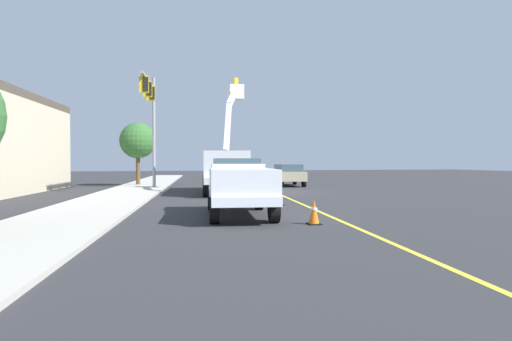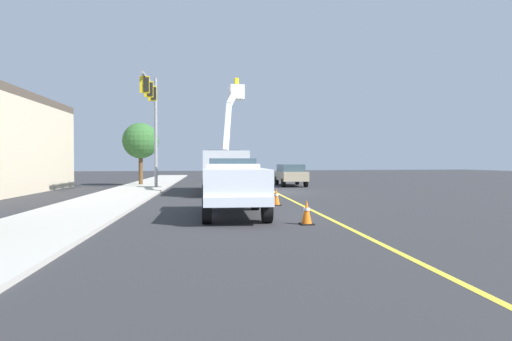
{
  "view_description": "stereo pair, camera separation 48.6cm",
  "coord_description": "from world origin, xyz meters",
  "px_view_note": "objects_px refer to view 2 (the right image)",
  "views": [
    {
      "loc": [
        -26.19,
        7.3,
        1.96
      ],
      "look_at": [
        -1.64,
        1.55,
        1.4
      ],
      "focal_mm": 30.24,
      "sensor_mm": 36.0,
      "label": 1
    },
    {
      "loc": [
        -26.3,
        6.82,
        1.96
      ],
      "look_at": [
        -1.64,
        1.55,
        1.4
      ],
      "focal_mm": 30.24,
      "sensor_mm": 36.0,
      "label": 2
    }
  ],
  "objects_px": {
    "service_pickup_truck": "(234,185)",
    "traffic_signal_mast": "(152,108)",
    "traffic_cone_mid_rear": "(263,187)",
    "traffic_cone_trailing": "(249,183)",
    "utility_bucket_truck": "(225,167)",
    "traffic_cone_leading": "(307,212)",
    "traffic_cone_mid_front": "(276,197)",
    "passing_minivan": "(291,173)"
  },
  "relations": [
    {
      "from": "service_pickup_truck",
      "to": "traffic_cone_mid_front",
      "type": "height_order",
      "value": "service_pickup_truck"
    },
    {
      "from": "utility_bucket_truck",
      "to": "passing_minivan",
      "type": "xyz_separation_m",
      "value": [
        6.16,
        -6.09,
        -0.64
      ]
    },
    {
      "from": "passing_minivan",
      "to": "traffic_signal_mast",
      "type": "distance_m",
      "value": 11.81
    },
    {
      "from": "traffic_cone_mid_rear",
      "to": "traffic_cone_trailing",
      "type": "distance_m",
      "value": 5.8
    },
    {
      "from": "utility_bucket_truck",
      "to": "traffic_cone_mid_rear",
      "type": "distance_m",
      "value": 3.19
    },
    {
      "from": "utility_bucket_truck",
      "to": "traffic_cone_leading",
      "type": "bearing_deg",
      "value": -177.41
    },
    {
      "from": "utility_bucket_truck",
      "to": "traffic_cone_leading",
      "type": "relative_size",
      "value": 10.93
    },
    {
      "from": "utility_bucket_truck",
      "to": "traffic_cone_trailing",
      "type": "bearing_deg",
      "value": -32.46
    },
    {
      "from": "passing_minivan",
      "to": "traffic_cone_leading",
      "type": "height_order",
      "value": "passing_minivan"
    },
    {
      "from": "passing_minivan",
      "to": "traffic_signal_mast",
      "type": "height_order",
      "value": "traffic_signal_mast"
    },
    {
      "from": "traffic_cone_leading",
      "to": "traffic_cone_mid_front",
      "type": "relative_size",
      "value": 1.03
    },
    {
      "from": "utility_bucket_truck",
      "to": "service_pickup_truck",
      "type": "height_order",
      "value": "utility_bucket_truck"
    },
    {
      "from": "traffic_cone_mid_front",
      "to": "traffic_signal_mast",
      "type": "relative_size",
      "value": 0.1
    },
    {
      "from": "passing_minivan",
      "to": "traffic_cone_trailing",
      "type": "distance_m",
      "value": 4.66
    },
    {
      "from": "traffic_cone_mid_rear",
      "to": "utility_bucket_truck",
      "type": "bearing_deg",
      "value": 41.17
    },
    {
      "from": "traffic_cone_trailing",
      "to": "traffic_signal_mast",
      "type": "height_order",
      "value": "traffic_signal_mast"
    },
    {
      "from": "traffic_cone_mid_front",
      "to": "traffic_cone_trailing",
      "type": "relative_size",
      "value": 1.03
    },
    {
      "from": "traffic_cone_mid_rear",
      "to": "traffic_cone_trailing",
      "type": "relative_size",
      "value": 1.21
    },
    {
      "from": "passing_minivan",
      "to": "traffic_cone_leading",
      "type": "xyz_separation_m",
      "value": [
        -19.99,
        5.46,
        -0.59
      ]
    },
    {
      "from": "passing_minivan",
      "to": "traffic_cone_mid_front",
      "type": "height_order",
      "value": "passing_minivan"
    },
    {
      "from": "service_pickup_truck",
      "to": "traffic_signal_mast",
      "type": "height_order",
      "value": "traffic_signal_mast"
    },
    {
      "from": "traffic_cone_mid_front",
      "to": "utility_bucket_truck",
      "type": "bearing_deg",
      "value": 8.3
    },
    {
      "from": "traffic_signal_mast",
      "to": "traffic_cone_leading",
      "type": "bearing_deg",
      "value": -163.51
    },
    {
      "from": "traffic_cone_mid_rear",
      "to": "traffic_cone_trailing",
      "type": "bearing_deg",
      "value": -3.12
    },
    {
      "from": "utility_bucket_truck",
      "to": "traffic_signal_mast",
      "type": "xyz_separation_m",
      "value": [
        3.15,
        4.41,
        3.87
      ]
    },
    {
      "from": "traffic_cone_trailing",
      "to": "traffic_signal_mast",
      "type": "xyz_separation_m",
      "value": [
        -0.41,
        6.67,
        5.13
      ]
    },
    {
      "from": "service_pickup_truck",
      "to": "traffic_cone_trailing",
      "type": "height_order",
      "value": "service_pickup_truck"
    },
    {
      "from": "service_pickup_truck",
      "to": "traffic_signal_mast",
      "type": "relative_size",
      "value": 0.74
    },
    {
      "from": "service_pickup_truck",
      "to": "traffic_cone_mid_rear",
      "type": "distance_m",
      "value": 9.63
    },
    {
      "from": "service_pickup_truck",
      "to": "traffic_cone_leading",
      "type": "xyz_separation_m",
      "value": [
        -2.54,
        -1.85,
        -0.74
      ]
    },
    {
      "from": "traffic_cone_mid_front",
      "to": "passing_minivan",
      "type": "bearing_deg",
      "value": -19.05
    },
    {
      "from": "traffic_cone_mid_front",
      "to": "service_pickup_truck",
      "type": "bearing_deg",
      "value": 143.35
    },
    {
      "from": "traffic_cone_leading",
      "to": "traffic_cone_trailing",
      "type": "height_order",
      "value": "traffic_cone_leading"
    },
    {
      "from": "traffic_signal_mast",
      "to": "traffic_cone_mid_front",
      "type": "bearing_deg",
      "value": -153.55
    },
    {
      "from": "traffic_cone_mid_rear",
      "to": "traffic_cone_trailing",
      "type": "xyz_separation_m",
      "value": [
        5.79,
        -0.32,
        -0.08
      ]
    },
    {
      "from": "service_pickup_truck",
      "to": "traffic_cone_mid_rear",
      "type": "height_order",
      "value": "service_pickup_truck"
    },
    {
      "from": "traffic_signal_mast",
      "to": "passing_minivan",
      "type": "bearing_deg",
      "value": -74.03
    },
    {
      "from": "service_pickup_truck",
      "to": "traffic_cone_leading",
      "type": "bearing_deg",
      "value": -143.94
    },
    {
      "from": "traffic_cone_mid_front",
      "to": "traffic_cone_mid_rear",
      "type": "relative_size",
      "value": 0.85
    },
    {
      "from": "passing_minivan",
      "to": "traffic_cone_mid_front",
      "type": "xyz_separation_m",
      "value": [
        -14.23,
        4.91,
        -0.6
      ]
    },
    {
      "from": "traffic_cone_mid_front",
      "to": "traffic_cone_mid_rear",
      "type": "height_order",
      "value": "traffic_cone_mid_rear"
    },
    {
      "from": "utility_bucket_truck",
      "to": "passing_minivan",
      "type": "bearing_deg",
      "value": -44.68
    }
  ]
}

